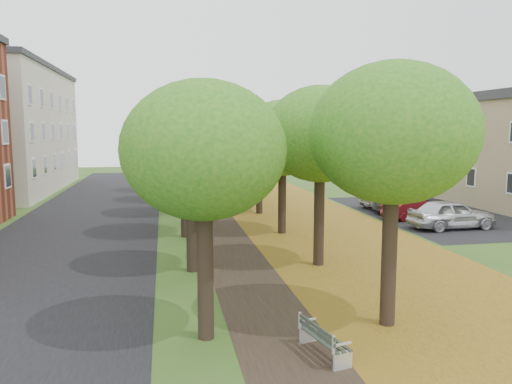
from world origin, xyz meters
name	(u,v)px	position (x,y,z in m)	size (l,w,h in m)	color
ground	(292,331)	(0.00, 0.00, 0.00)	(120.00, 120.00, 0.00)	#2D4C19
street_asphalt	(81,229)	(-7.50, 15.00, 0.00)	(8.00, 70.00, 0.01)	black
footpath	(223,224)	(0.00, 15.00, 0.00)	(3.20, 70.00, 0.01)	black
leaf_verge	(311,221)	(5.00, 15.00, 0.01)	(7.50, 70.00, 0.01)	olive
parking_lot	(438,213)	(13.50, 16.00, 0.00)	(9.00, 16.00, 0.01)	black
tree_row_west	(181,135)	(-2.20, 15.00, 4.86)	(4.29, 34.29, 6.71)	black
tree_row_east	(270,135)	(2.60, 15.00, 4.86)	(4.29, 34.29, 6.71)	black
bench	(322,339)	(0.33, -1.47, 0.40)	(0.83, 1.71, 0.78)	#232C25
car_silver	(452,214)	(11.56, 11.48, 0.77)	(1.82, 4.52, 1.54)	silver
car_red	(414,209)	(11.00, 14.45, 0.61)	(1.29, 3.71, 1.22)	maroon
car_grey	(412,203)	(11.82, 16.21, 0.69)	(1.94, 4.76, 1.38)	#2E2E32
car_white	(399,197)	(12.08, 18.43, 0.72)	(2.40, 5.21, 1.45)	silver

